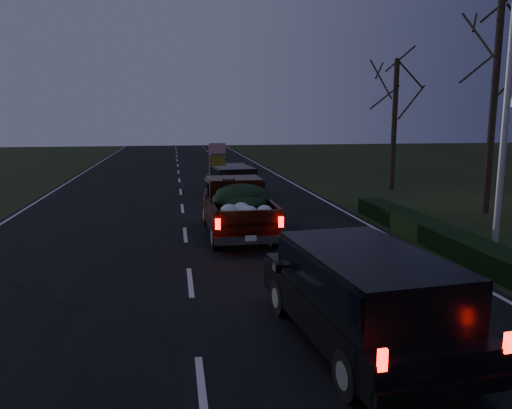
{
  "coord_description": "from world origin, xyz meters",
  "views": [
    {
      "loc": [
        -0.31,
        -11.67,
        3.95
      ],
      "look_at": [
        2.15,
        3.25,
        1.3
      ],
      "focal_mm": 35.0,
      "sensor_mm": 36.0,
      "label": 1
    }
  ],
  "objects": [
    {
      "name": "rear_suv",
      "position": [
        2.83,
        -3.94,
        1.07
      ],
      "size": [
        2.61,
        5.09,
        1.41
      ],
      "rotation": [
        0.0,
        0.0,
        0.1
      ],
      "color": "black",
      "rests_on": "ground"
    },
    {
      "name": "pickup_truck",
      "position": [
        1.78,
        4.89,
        1.04
      ],
      "size": [
        2.06,
        5.31,
        2.78
      ],
      "rotation": [
        0.0,
        0.0,
        0.0
      ],
      "color": "black",
      "rests_on": "ground"
    },
    {
      "name": "light_pole",
      "position": [
        9.5,
        2.0,
        5.48
      ],
      "size": [
        0.5,
        0.9,
        9.16
      ],
      "color": "silver",
      "rests_on": "ground"
    },
    {
      "name": "ground",
      "position": [
        0.0,
        0.0,
        0.0
      ],
      "size": [
        120.0,
        120.0,
        0.0
      ],
      "primitive_type": "plane",
      "color": "black",
      "rests_on": "ground"
    },
    {
      "name": "bare_tree_far",
      "position": [
        11.5,
        14.0,
        5.23
      ],
      "size": [
        3.6,
        3.6,
        7.0
      ],
      "color": "black",
      "rests_on": "ground"
    },
    {
      "name": "road_asphalt",
      "position": [
        0.0,
        0.0,
        0.01
      ],
      "size": [
        14.0,
        120.0,
        0.02
      ],
      "primitive_type": "cube",
      "color": "black",
      "rests_on": "ground"
    },
    {
      "name": "bare_tree_mid",
      "position": [
        12.5,
        7.0,
        6.35
      ],
      "size": [
        3.6,
        3.6,
        8.5
      ],
      "color": "black",
      "rests_on": "ground"
    },
    {
      "name": "lead_suv",
      "position": [
        2.49,
        12.8,
        0.97
      ],
      "size": [
        2.2,
        4.59,
        1.28
      ],
      "rotation": [
        0.0,
        0.0,
        0.08
      ],
      "color": "black",
      "rests_on": "ground"
    },
    {
      "name": "hedge_row",
      "position": [
        7.8,
        3.0,
        0.3
      ],
      "size": [
        1.0,
        10.0,
        0.6
      ],
      "primitive_type": "cube",
      "color": "black",
      "rests_on": "ground"
    }
  ]
}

